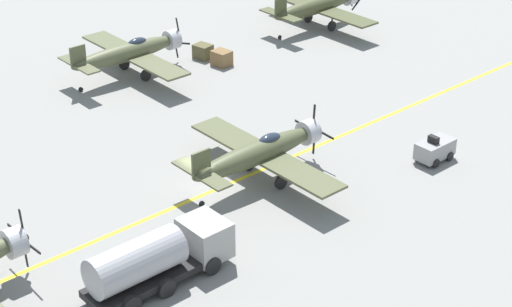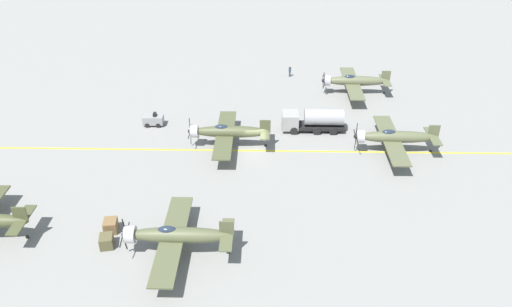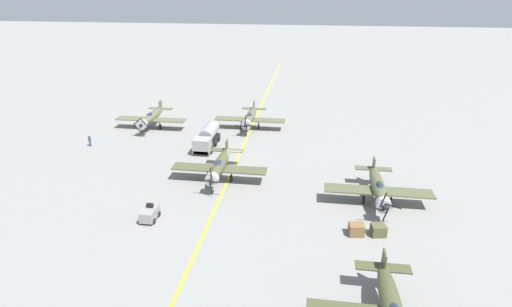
# 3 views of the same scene
# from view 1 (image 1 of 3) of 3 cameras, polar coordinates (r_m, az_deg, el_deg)

# --- Properties ---
(ground_plane) EXTENTS (400.00, 400.00, 0.00)m
(ground_plane) POSITION_cam_1_polar(r_m,az_deg,el_deg) (51.47, -3.28, -2.66)
(ground_plane) COLOR gray
(taxiway_stripe) EXTENTS (0.30, 160.00, 0.01)m
(taxiway_stripe) POSITION_cam_1_polar(r_m,az_deg,el_deg) (51.47, -3.28, -2.66)
(taxiway_stripe) COLOR yellow
(taxiway_stripe) RESTS_ON ground
(airplane_far_left) EXTENTS (12.00, 9.98, 3.65)m
(airplane_far_left) POSITION_cam_1_polar(r_m,az_deg,el_deg) (77.38, 4.14, 9.79)
(airplane_far_left) COLOR #464B2D
(airplane_far_left) RESTS_ON ground
(airplane_mid_left) EXTENTS (12.00, 9.98, 3.77)m
(airplane_mid_left) POSITION_cam_1_polar(r_m,az_deg,el_deg) (67.38, -8.41, 6.71)
(airplane_mid_left) COLOR #54593B
(airplane_mid_left) RESTS_ON ground
(airplane_mid_center) EXTENTS (12.00, 9.98, 3.80)m
(airplane_mid_center) POSITION_cam_1_polar(r_m,az_deg,el_deg) (51.69, 0.30, 0.09)
(airplane_mid_center) COLOR #4F5435
(airplane_mid_center) RESTS_ON ground
(fuel_tanker) EXTENTS (2.68, 8.00, 2.98)m
(fuel_tanker) POSITION_cam_1_polar(r_m,az_deg,el_deg) (43.45, -6.49, -6.90)
(fuel_tanker) COLOR black
(fuel_tanker) RESTS_ON ground
(tow_tractor) EXTENTS (1.57, 2.60, 1.79)m
(tow_tractor) POSITION_cam_1_polar(r_m,az_deg,el_deg) (55.82, 11.83, 0.29)
(tow_tractor) COLOR gray
(tow_tractor) RESTS_ON ground
(supply_crate_by_tanker) EXTENTS (1.60, 1.41, 1.17)m
(supply_crate_by_tanker) POSITION_cam_1_polar(r_m,az_deg,el_deg) (70.84, -3.56, 6.81)
(supply_crate_by_tanker) COLOR brown
(supply_crate_by_tanker) RESTS_ON ground
(supply_crate_mid_lane) EXTENTS (1.61, 1.40, 1.22)m
(supply_crate_mid_lane) POSITION_cam_1_polar(r_m,az_deg,el_deg) (69.36, -2.31, 6.38)
(supply_crate_mid_lane) COLOR brown
(supply_crate_mid_lane) RESTS_ON ground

